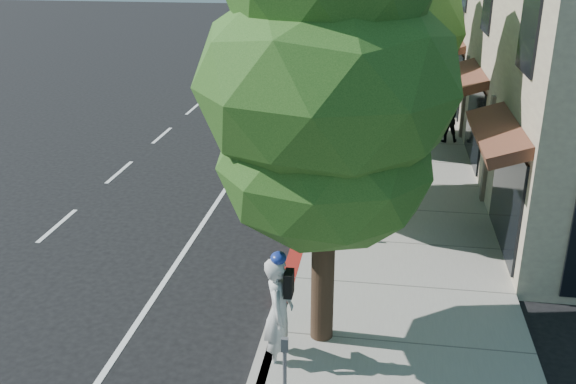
% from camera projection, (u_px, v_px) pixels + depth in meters
% --- Properties ---
extents(ground, '(120.00, 120.00, 0.00)m').
position_uv_depth(ground, '(288.00, 283.00, 13.47)').
color(ground, black).
rests_on(ground, ground).
extents(sidewalk, '(4.60, 56.00, 0.15)m').
position_uv_depth(sidewalk, '(397.00, 162.00, 20.47)').
color(sidewalk, gray).
rests_on(sidewalk, ground).
extents(curb, '(0.30, 56.00, 0.15)m').
position_uv_depth(curb, '(325.00, 159.00, 20.79)').
color(curb, '#9E998E').
rests_on(curb, ground).
extents(curb_red_segment, '(0.32, 4.00, 0.15)m').
position_uv_depth(curb_red_segment, '(295.00, 258.00, 14.36)').
color(curb_red_segment, maroon).
rests_on(curb_red_segment, ground).
extents(storefront_building, '(10.00, 36.00, 7.00)m').
position_uv_depth(storefront_building, '(573.00, 19.00, 27.38)').
color(storefront_building, beige).
rests_on(storefront_building, ground).
extents(street_tree_0, '(4.13, 4.13, 7.31)m').
position_uv_depth(street_tree_0, '(327.00, 91.00, 9.81)').
color(street_tree_0, black).
rests_on(street_tree_0, ground).
extents(street_tree_1, '(5.45, 5.45, 7.79)m').
position_uv_depth(street_tree_1, '(351.00, 32.00, 15.30)').
color(street_tree_1, black).
rests_on(street_tree_1, ground).
extents(street_tree_2, '(4.64, 4.64, 7.60)m').
position_uv_depth(street_tree_2, '(362.00, 6.00, 20.80)').
color(street_tree_2, black).
rests_on(street_tree_2, ground).
extents(cyclist, '(0.51, 0.75, 2.00)m').
position_uv_depth(cyclist, '(279.00, 313.00, 10.58)').
color(cyclist, silver).
rests_on(cyclist, ground).
extents(bicycle, '(2.26, 1.27, 1.13)m').
position_uv_depth(bicycle, '(284.00, 203.00, 16.10)').
color(bicycle, navy).
rests_on(bicycle, ground).
extents(silver_suv, '(2.94, 6.01, 1.64)m').
position_uv_depth(silver_suv, '(310.00, 136.00, 20.59)').
color(silver_suv, '#9E9DA1').
rests_on(silver_suv, ground).
extents(dark_sedan, '(2.11, 5.02, 1.61)m').
position_uv_depth(dark_sedan, '(275.00, 109.00, 23.86)').
color(dark_sedan, black).
rests_on(dark_sedan, ground).
extents(white_pickup, '(2.87, 6.39, 1.82)m').
position_uv_depth(white_pickup, '(305.00, 86.00, 27.13)').
color(white_pickup, white).
rests_on(white_pickup, ground).
extents(dark_suv_far, '(2.10, 4.85, 1.63)m').
position_uv_depth(dark_suv_far, '(343.00, 57.00, 34.29)').
color(dark_suv_far, black).
rests_on(dark_suv_far, ground).
extents(pedestrian, '(0.87, 0.73, 1.60)m').
position_uv_depth(pedestrian, '(448.00, 119.00, 22.05)').
color(pedestrian, black).
rests_on(pedestrian, sidewalk).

